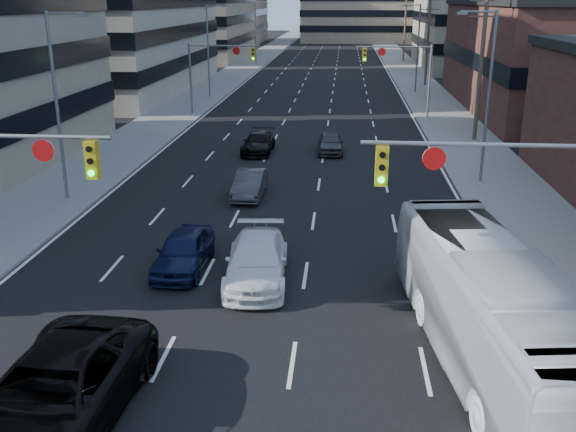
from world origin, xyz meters
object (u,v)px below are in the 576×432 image
(transit_bus, at_px, (492,310))
(sedan_blue, at_px, (184,251))
(black_pickup, at_px, (55,393))
(white_van, at_px, (257,261))

(transit_bus, bearing_deg, sedan_blue, 142.49)
(black_pickup, xyz_separation_m, white_van, (3.53, 8.57, -0.16))
(transit_bus, xyz_separation_m, sedan_blue, (-9.83, 5.66, -0.89))
(transit_bus, distance_m, sedan_blue, 11.38)
(sedan_blue, bearing_deg, white_van, -14.66)
(black_pickup, distance_m, white_van, 9.27)
(black_pickup, xyz_separation_m, transit_bus, (10.54, 3.68, 0.71))
(black_pickup, height_order, transit_bus, transit_bus)
(black_pickup, bearing_deg, sedan_blue, 88.52)
(transit_bus, bearing_deg, black_pickup, -168.35)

